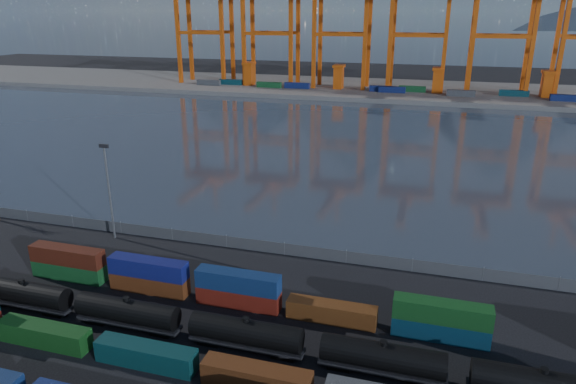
# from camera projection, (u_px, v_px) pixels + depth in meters

# --- Properties ---
(ground) EXTENTS (700.00, 700.00, 0.00)m
(ground) POSITION_uv_depth(u_px,v_px,m) (212.00, 363.00, 57.04)
(ground) COLOR black
(ground) RESTS_ON ground
(harbor_water) EXTENTS (700.00, 700.00, 0.00)m
(harbor_water) POSITION_uv_depth(u_px,v_px,m) (359.00, 143.00, 152.00)
(harbor_water) COLOR #2F3744
(harbor_water) RESTS_ON ground
(far_quay) EXTENTS (700.00, 70.00, 2.00)m
(far_quay) POSITION_uv_depth(u_px,v_px,m) (393.00, 90.00, 246.64)
(far_quay) COLOR #514F4C
(far_quay) RESTS_ON ground
(container_row_mid) EXTENTS (140.49, 2.37, 5.05)m
(container_row_mid) POSITION_uv_depth(u_px,v_px,m) (133.00, 349.00, 56.65)
(container_row_mid) COLOR #46484C
(container_row_mid) RESTS_ON ground
(container_row_north) EXTENTS (140.34, 2.31, 4.92)m
(container_row_north) POSITION_uv_depth(u_px,v_px,m) (255.00, 294.00, 66.84)
(container_row_north) COLOR navy
(container_row_north) RESTS_ON ground
(tanker_string) EXTENTS (91.19, 2.94, 4.21)m
(tanker_string) POSITION_uv_depth(u_px,v_px,m) (185.00, 323.00, 60.75)
(tanker_string) COLOR black
(tanker_string) RESTS_ON ground
(waterfront_fence) EXTENTS (160.12, 0.12, 2.20)m
(waterfront_fence) POSITION_uv_depth(u_px,v_px,m) (284.00, 249.00, 82.03)
(waterfront_fence) COLOR #595B5E
(waterfront_fence) RESTS_ON ground
(yard_light_mast) EXTENTS (1.60, 0.40, 16.60)m
(yard_light_mast) POSITION_uv_depth(u_px,v_px,m) (109.00, 187.00, 85.43)
(yard_light_mast) COLOR slate
(yard_light_mast) RESTS_ON ground
(quay_containers) EXTENTS (172.58, 10.99, 2.60)m
(quay_containers) POSITION_uv_depth(u_px,v_px,m) (366.00, 88.00, 235.64)
(quay_containers) COLOR navy
(quay_containers) RESTS_ON far_quay
(straddle_carriers) EXTENTS (140.00, 7.00, 11.10)m
(straddle_carriers) POSITION_uv_depth(u_px,v_px,m) (387.00, 78.00, 235.98)
(straddle_carriers) COLOR #D2510E
(straddle_carriers) RESTS_ON far_quay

